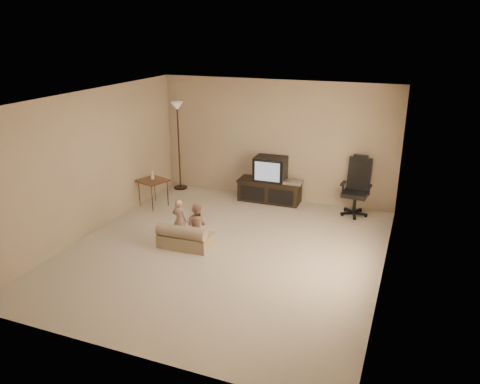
% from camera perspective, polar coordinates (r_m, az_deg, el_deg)
% --- Properties ---
extents(floor, '(5.50, 5.50, 0.00)m').
position_cam_1_polar(floor, '(7.77, -1.94, -7.20)').
color(floor, beige).
rests_on(floor, ground).
extents(room_shell, '(5.50, 5.50, 5.50)m').
position_cam_1_polar(room_shell, '(7.21, -2.08, 3.62)').
color(room_shell, white).
rests_on(room_shell, floor).
extents(tv_stand, '(1.35, 0.52, 0.96)m').
position_cam_1_polar(tv_stand, '(9.79, 3.69, 1.08)').
color(tv_stand, black).
rests_on(tv_stand, floor).
extents(office_chair, '(0.58, 0.61, 1.17)m').
position_cam_1_polar(office_chair, '(9.37, 13.97, -0.22)').
color(office_chair, black).
rests_on(office_chair, floor).
extents(side_table, '(0.64, 0.64, 0.76)m').
position_cam_1_polar(side_table, '(9.63, -10.60, 1.36)').
color(side_table, brown).
rests_on(side_table, floor).
extents(floor_lamp, '(0.30, 0.30, 1.96)m').
position_cam_1_polar(floor_lamp, '(10.40, -7.58, 7.93)').
color(floor_lamp, '#301E15').
rests_on(floor_lamp, floor).
extents(child_sofa, '(0.88, 0.51, 0.43)m').
position_cam_1_polar(child_sofa, '(7.88, -6.77, -5.55)').
color(child_sofa, tan).
rests_on(child_sofa, floor).
extents(toddler_left, '(0.29, 0.22, 0.75)m').
position_cam_1_polar(toddler_left, '(8.07, -7.39, -3.39)').
color(toddler_left, tan).
rests_on(toddler_left, floor).
extents(toddler_right, '(0.39, 0.23, 0.78)m').
position_cam_1_polar(toddler_right, '(7.79, -5.30, -4.06)').
color(toddler_right, tan).
rests_on(toddler_right, floor).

